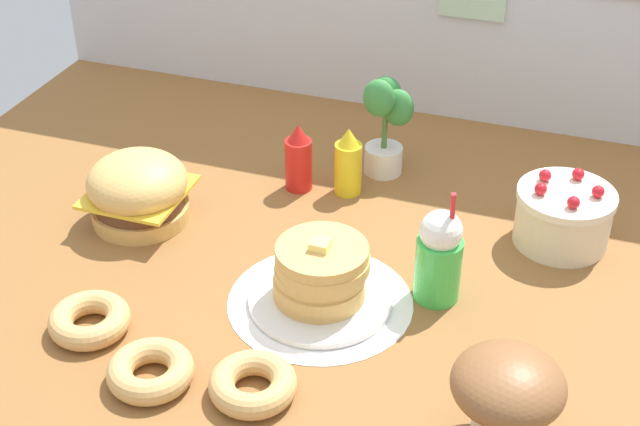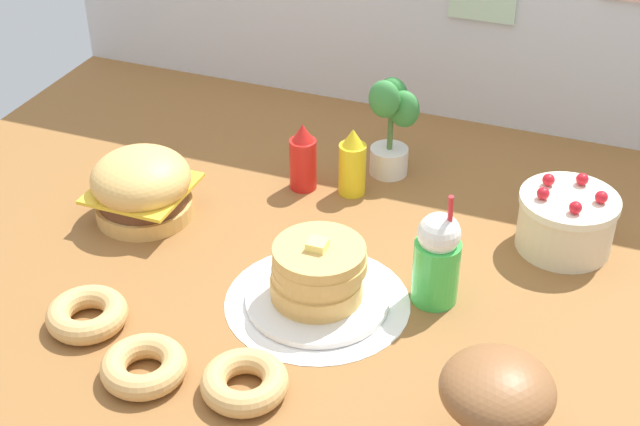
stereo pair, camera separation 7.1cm
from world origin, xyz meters
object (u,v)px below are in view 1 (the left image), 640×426
(donut_vanilla, at_px, (253,383))
(layer_cake, at_px, (563,216))
(ketchup_bottle, at_px, (299,159))
(burger, at_px, (138,190))
(potted_plant, at_px, (386,122))
(donut_pink_glaze, at_px, (89,319))
(mushroom_stool, at_px, (507,392))
(pancake_stack, at_px, (321,278))
(mustard_bottle, at_px, (348,163))
(donut_chocolate, at_px, (150,370))
(cream_soda_cup, at_px, (439,256))

(donut_vanilla, bearing_deg, layer_cake, 55.00)
(ketchup_bottle, height_order, donut_vanilla, ketchup_bottle)
(burger, height_order, potted_plant, potted_plant)
(donut_pink_glaze, bearing_deg, layer_cake, 35.97)
(burger, relative_size, donut_vanilla, 1.43)
(layer_cake, xyz_separation_m, donut_pink_glaze, (-1.00, -0.73, -0.05))
(ketchup_bottle, height_order, mushroom_stool, mushroom_stool)
(pancake_stack, distance_m, mushroom_stool, 0.58)
(potted_plant, bearing_deg, layer_cake, -20.03)
(burger, relative_size, donut_pink_glaze, 1.43)
(layer_cake, bearing_deg, mustard_bottle, 175.04)
(ketchup_bottle, relative_size, potted_plant, 0.66)
(donut_chocolate, distance_m, potted_plant, 1.07)
(donut_vanilla, bearing_deg, pancake_stack, 84.07)
(layer_cake, bearing_deg, potted_plant, 159.97)
(pancake_stack, relative_size, mustard_bottle, 1.70)
(pancake_stack, height_order, donut_vanilla, pancake_stack)
(layer_cake, height_order, mustard_bottle, mustard_bottle)
(pancake_stack, height_order, donut_pink_glaze, pancake_stack)
(ketchup_bottle, relative_size, donut_vanilla, 1.08)
(burger, xyz_separation_m, potted_plant, (0.57, 0.47, 0.07))
(layer_cake, xyz_separation_m, mustard_bottle, (-0.61, 0.05, 0.02))
(cream_soda_cup, bearing_deg, potted_plant, 117.84)
(pancake_stack, relative_size, cream_soda_cup, 1.13)
(pancake_stack, xyz_separation_m, donut_pink_glaze, (-0.48, -0.27, -0.04))
(layer_cake, distance_m, ketchup_bottle, 0.76)
(mushroom_stool, bearing_deg, cream_soda_cup, 118.93)
(potted_plant, bearing_deg, pancake_stack, -88.13)
(cream_soda_cup, bearing_deg, donut_vanilla, -122.83)
(donut_vanilla, bearing_deg, mushroom_stool, 4.79)
(ketchup_bottle, height_order, potted_plant, potted_plant)
(donut_vanilla, bearing_deg, mustard_bottle, 93.70)
(mustard_bottle, xyz_separation_m, cream_soda_cup, (0.35, -0.39, 0.03))
(donut_vanilla, bearing_deg, donut_pink_glaze, 170.94)
(burger, relative_size, donut_chocolate, 1.43)
(pancake_stack, xyz_separation_m, potted_plant, (-0.02, 0.65, 0.09))
(donut_pink_glaze, bearing_deg, donut_chocolate, -26.16)
(donut_pink_glaze, xyz_separation_m, mushroom_stool, (0.97, -0.03, 0.10))
(ketchup_bottle, relative_size, cream_soda_cup, 0.67)
(donut_pink_glaze, height_order, potted_plant, potted_plant)
(cream_soda_cup, xyz_separation_m, mushroom_stool, (0.23, -0.42, 0.01))
(burger, height_order, donut_vanilla, burger)
(ketchup_bottle, distance_m, donut_vanilla, 0.85)
(layer_cake, height_order, donut_vanilla, layer_cake)
(donut_chocolate, height_order, potted_plant, potted_plant)
(burger, height_order, layer_cake, burger)
(donut_chocolate, bearing_deg, pancake_stack, 55.25)
(cream_soda_cup, xyz_separation_m, donut_chocolate, (-0.52, -0.50, -0.09))
(cream_soda_cup, distance_m, donut_chocolate, 0.73)
(mustard_bottle, relative_size, donut_chocolate, 1.08)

